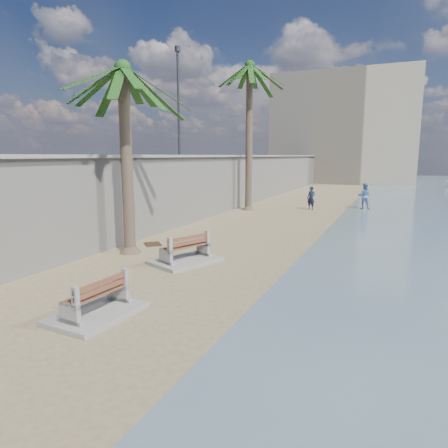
% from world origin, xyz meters
% --- Properties ---
extents(ground_plane, '(140.00, 140.00, 0.00)m').
position_xyz_m(ground_plane, '(0.00, 0.00, 0.00)').
color(ground_plane, '#8F7B57').
extents(seawall, '(0.45, 70.00, 3.50)m').
position_xyz_m(seawall, '(-5.20, 20.00, 1.75)').
color(seawall, gray).
rests_on(seawall, ground_plane).
extents(wall_cap, '(0.80, 70.00, 0.12)m').
position_xyz_m(wall_cap, '(-5.20, 20.00, 3.55)').
color(wall_cap, gray).
rests_on(wall_cap, seawall).
extents(end_building, '(18.00, 12.00, 14.00)m').
position_xyz_m(end_building, '(-2.00, 52.00, 7.00)').
color(end_building, '#B7AA93').
rests_on(end_building, ground_plane).
extents(bench_near, '(1.54, 2.14, 0.86)m').
position_xyz_m(bench_near, '(-1.03, 1.01, 0.37)').
color(bench_near, gray).
rests_on(bench_near, ground_plane).
extents(bench_far, '(2.24, 2.63, 0.93)m').
position_xyz_m(bench_far, '(-1.41, 5.82, 0.41)').
color(bench_far, gray).
rests_on(bench_far, ground_plane).
extents(palm_mid, '(5.00, 5.00, 7.44)m').
position_xyz_m(palm_mid, '(-3.96, 6.20, 6.46)').
color(palm_mid, brown).
rests_on(palm_mid, ground_plane).
extents(palm_back, '(5.00, 5.00, 10.08)m').
position_xyz_m(palm_back, '(-4.02, 19.18, 9.01)').
color(palm_back, brown).
rests_on(palm_back, ground_plane).
extents(streetlight, '(0.28, 0.28, 5.12)m').
position_xyz_m(streetlight, '(-5.10, 12.00, 6.64)').
color(streetlight, '#2D2D33').
rests_on(streetlight, wall_cap).
extents(person_a, '(0.74, 0.61, 1.78)m').
position_xyz_m(person_a, '(-0.22, 20.93, 0.89)').
color(person_a, '#121933').
rests_on(person_a, ground_plane).
extents(person_b, '(0.97, 0.77, 1.94)m').
position_xyz_m(person_b, '(3.00, 22.77, 0.97)').
color(person_b, '#526CAA').
rests_on(person_b, ground_plane).
extents(debris_c, '(1.00, 1.01, 0.03)m').
position_xyz_m(debris_c, '(-3.99, 7.74, 0.01)').
color(debris_c, '#382616').
rests_on(debris_c, ground_plane).
extents(debris_d, '(0.62, 0.52, 0.03)m').
position_xyz_m(debris_d, '(-2.32, 3.21, 0.01)').
color(debris_d, '#382616').
rests_on(debris_d, ground_plane).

